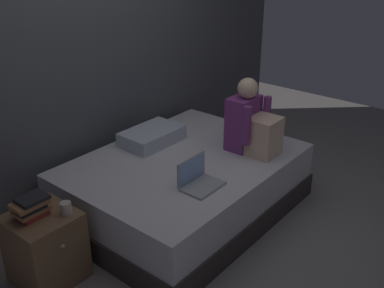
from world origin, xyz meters
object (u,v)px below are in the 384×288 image
person_sitting (252,124)px  laptop (198,179)px  nightstand (46,247)px  book_stack (31,207)px  mug (66,208)px  bed (185,185)px  pillow (152,136)px

person_sitting → laptop: size_ratio=2.05×
nightstand → person_sitting: bearing=-16.5°
book_stack → mug: 0.23m
bed → mug: bearing=176.5°
nightstand → mug: mug is taller
pillow → book_stack: book_stack is taller
mug → laptop: bearing=-26.9°
book_stack → person_sitting: bearing=-17.0°
pillow → laptop: bearing=-112.9°
bed → person_sitting: (0.51, -0.34, 0.52)m
nightstand → laptop: (1.02, -0.57, 0.31)m
nightstand → book_stack: size_ratio=2.26×
book_stack → mug: book_stack is taller
nightstand → pillow: bearing=10.7°
person_sitting → pillow: bearing=119.1°
mug → pillow: bearing=17.0°
book_stack → pillow: bearing=9.2°
nightstand → book_stack: bearing=141.9°
laptop → person_sitting: bearing=2.5°
bed → nightstand: nightstand is taller
laptop → pillow: laptop is taller
person_sitting → book_stack: size_ratio=2.76×
person_sitting → laptop: person_sitting is taller
nightstand → pillow: (1.37, 0.26, 0.32)m
person_sitting → book_stack: bearing=163.0°
laptop → book_stack: 1.21m
bed → book_stack: bearing=170.6°
laptop → pillow: size_ratio=0.57×
person_sitting → bed: bearing=145.9°
laptop → book_stack: bearing=150.4°
pillow → mug: pillow is taller
pillow → person_sitting: bearing=-60.9°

